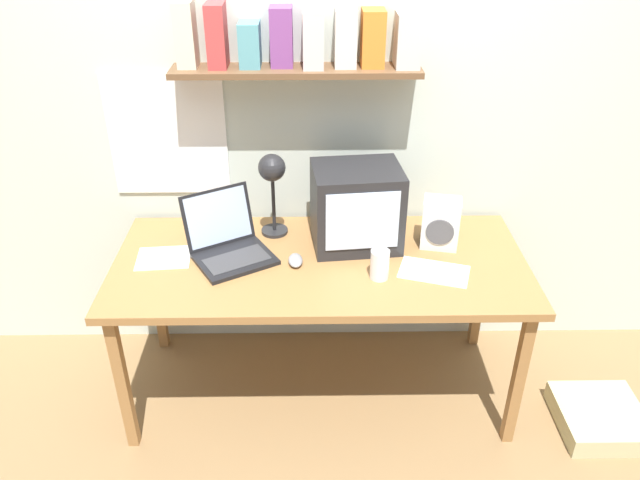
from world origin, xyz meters
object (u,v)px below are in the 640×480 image
crt_monitor (356,207)px  desk_lamp (272,177)px  juice_glass (380,266)px  floor_cushion (600,417)px  space_heater (441,223)px  loose_paper_near_monitor (434,272)px  printed_handout (164,258)px  corner_desk (320,271)px  laptop (228,241)px  computer_mouse (296,260)px

crt_monitor → desk_lamp: desk_lamp is taller
juice_glass → floor_cushion: (1.01, -0.13, -0.73)m
space_heater → loose_paper_near_monitor: bearing=-92.5°
crt_monitor → printed_handout: crt_monitor is taller
juice_glass → loose_paper_near_monitor: juice_glass is taller
corner_desk → laptop: bearing=171.6°
laptop → loose_paper_near_monitor: (0.86, -0.16, -0.06)m
juice_glass → computer_mouse: (-0.34, 0.11, -0.04)m
space_heater → computer_mouse: bearing=-155.2°
computer_mouse → loose_paper_near_monitor: (0.57, -0.08, -0.01)m
laptop → space_heater: (0.92, 0.06, 0.04)m
corner_desk → floor_cushion: bearing=-11.8°
computer_mouse → space_heater: bearing=13.0°
laptop → space_heater: laptop is taller
computer_mouse → printed_handout: bearing=175.0°
desk_lamp → printed_handout: (-0.47, -0.16, -0.30)m
floor_cushion → printed_handout: bearing=171.5°
laptop → printed_handout: bearing=156.8°
laptop → printed_handout: size_ratio=1.80×
crt_monitor → juice_glass: 0.32m
corner_desk → juice_glass: bearing=-29.2°
floor_cushion → laptop: bearing=169.0°
space_heater → loose_paper_near_monitor: 0.25m
computer_mouse → desk_lamp: bearing=115.0°
floor_cushion → loose_paper_near_monitor: bearing=168.2°
laptop → computer_mouse: 0.31m
juice_glass → floor_cushion: juice_glass is taller
loose_paper_near_monitor → crt_monitor: bearing=141.5°
desk_lamp → crt_monitor: bearing=-9.3°
crt_monitor → laptop: size_ratio=0.93×
loose_paper_near_monitor → printed_handout: (-1.14, 0.12, 0.00)m
corner_desk → desk_lamp: (-0.20, 0.18, 0.36)m
juice_glass → printed_handout: juice_glass is taller
loose_paper_near_monitor → space_heater: bearing=75.6°
computer_mouse → floor_cushion: computer_mouse is taller
laptop → juice_glass: laptop is taller
printed_handout → laptop: bearing=6.8°
corner_desk → floor_cushion: size_ratio=4.75×
corner_desk → printed_handout: size_ratio=7.31×
corner_desk → floor_cushion: corner_desk is taller
desk_lamp → computer_mouse: desk_lamp is taller
computer_mouse → crt_monitor: bearing=33.0°
crt_monitor → computer_mouse: crt_monitor is taller
juice_glass → crt_monitor: bearing=105.7°
crt_monitor → floor_cushion: crt_monitor is taller
space_heater → loose_paper_near_monitor: space_heater is taller
space_heater → printed_handout: (-1.19, -0.10, -0.11)m
crt_monitor → computer_mouse: bearing=-152.9°
printed_handout → loose_paper_near_monitor: bearing=-6.3°
crt_monitor → laptop: bearing=-176.8°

